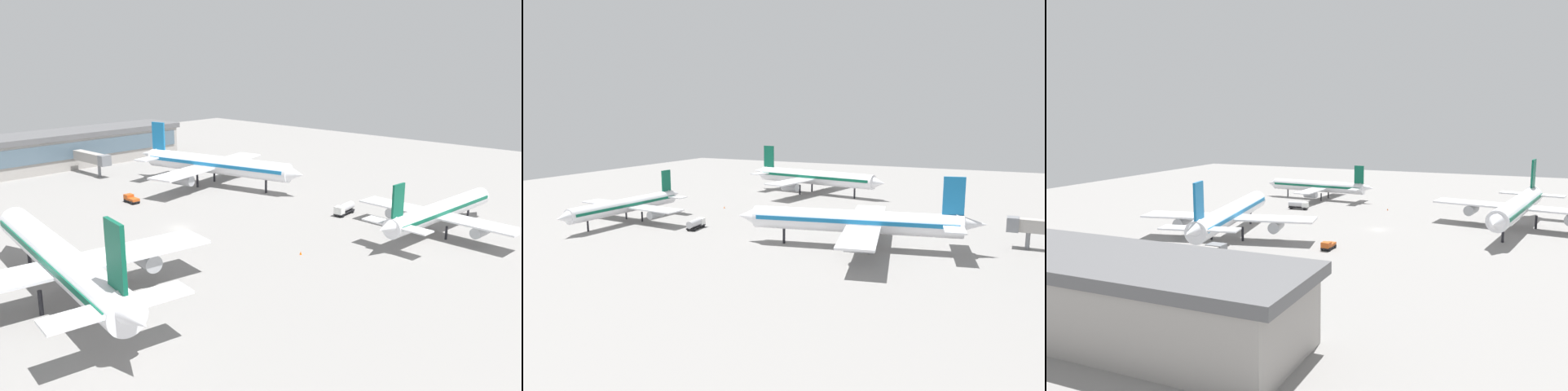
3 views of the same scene
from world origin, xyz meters
TOP-DOWN VIEW (x-y plane):
  - ground at (0.00, 0.00)m, footprint 288.00×288.00m
  - airplane_at_gate at (-32.87, 40.79)m, footprint 41.34×33.19m
  - airplane_taxiing at (33.29, 14.57)m, footprint 44.84×55.36m
  - airplane_distant at (-30.73, -22.52)m, footprint 42.68×52.48m
  - pushback_tractor at (-4.82, -24.16)m, footprint 2.42×4.50m
  - fuel_truck at (-31.35, 19.42)m, footprint 6.45×2.67m
  - safety_cone_near_gate at (-4.71, 28.34)m, footprint 0.44×0.44m

SIDE VIEW (x-z plane):
  - ground at x=0.00m, z-range 0.00..0.00m
  - safety_cone_near_gate at x=-4.71m, z-range 0.00..0.60m
  - pushback_tractor at x=-4.82m, z-range 0.02..1.92m
  - fuel_truck at x=-31.35m, z-range 0.14..2.64m
  - airplane_at_gate at x=-32.87m, z-range -1.72..10.86m
  - airplane_distant at x=-30.73m, z-range -2.20..13.90m
  - airplane_taxiing at x=33.29m, z-range -2.31..14.59m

